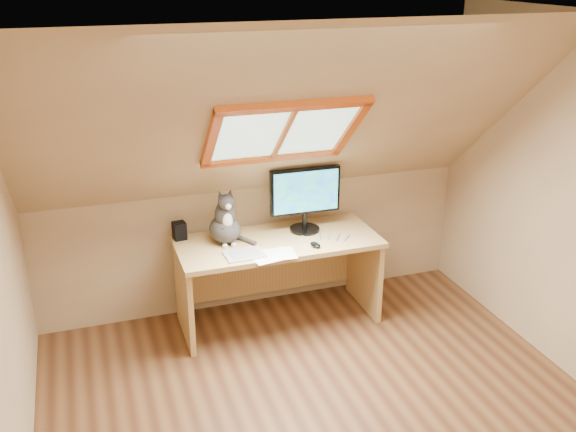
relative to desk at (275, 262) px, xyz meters
name	(u,v)px	position (x,y,z in m)	size (l,w,h in m)	color
room_shell	(353,221)	(-0.07, -1.54, 0.95)	(3.52, 3.52, 2.41)	tan
desk	(275,262)	(0.00, 0.00, 0.00)	(1.53, 0.67, 0.70)	tan
monitor	(305,195)	(0.25, 0.03, 0.51)	(0.55, 0.23, 0.51)	black
cat	(225,223)	(-0.38, 0.02, 0.37)	(0.24, 0.29, 0.43)	#3F3A37
desk_speaker	(179,231)	(-0.70, 0.18, 0.29)	(0.09, 0.09, 0.13)	black
graphics_tablet	(245,255)	(-0.31, -0.26, 0.22)	(0.28, 0.20, 0.01)	#B2B2B7
mouse	(315,245)	(0.22, -0.28, 0.23)	(0.06, 0.10, 0.03)	black
papers	(263,257)	(-0.19, -0.33, 0.22)	(0.33, 0.27, 0.00)	white
cables	(323,240)	(0.32, -0.19, 0.22)	(0.51, 0.26, 0.01)	silver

